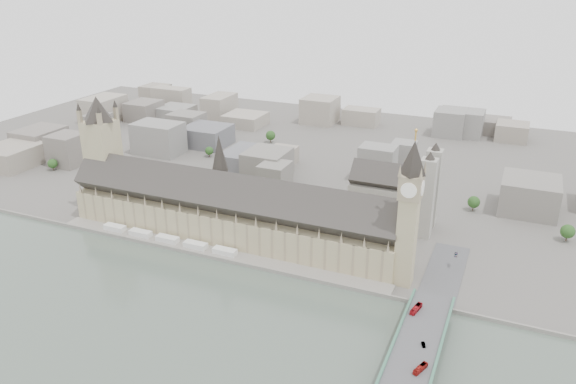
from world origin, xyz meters
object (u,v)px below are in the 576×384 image
at_px(palace_of_westminster, 229,212).
at_px(westminster_abbey, 395,196).
at_px(red_bus_south, 420,368).
at_px(red_bus_north, 416,309).
at_px(victoria_tower, 103,150).
at_px(car_approach, 456,254).
at_px(elizabeth_tower, 410,204).
at_px(westminster_bridge, 409,375).
at_px(car_silver, 423,344).

relative_size(palace_of_westminster, westminster_abbey, 3.90).
bearing_deg(red_bus_south, red_bus_north, 124.96).
distance_m(victoria_tower, car_approach, 293.15).
xyz_separation_m(elizabeth_tower, red_bus_south, (29.53, -96.08, -46.35)).
relative_size(victoria_tower, westminster_bridge, 0.31).
height_order(palace_of_westminster, westminster_abbey, westminster_abbey).
height_order(elizabeth_tower, red_bus_south, elizabeth_tower).
bearing_deg(car_approach, victoria_tower, 179.83).
xyz_separation_m(victoria_tower, red_bus_north, (277.18, -62.95, -43.26)).
bearing_deg(red_bus_north, victoria_tower, -179.97).
height_order(elizabeth_tower, westminster_bridge, elizabeth_tower).
bearing_deg(victoria_tower, car_approach, 3.04).
distance_m(red_bus_south, car_silver, 20.78).
distance_m(elizabeth_tower, westminster_bridge, 111.81).
bearing_deg(elizabeth_tower, car_silver, -70.11).
height_order(palace_of_westminster, red_bus_south, palace_of_westminster).
xyz_separation_m(victoria_tower, car_silver, (287.29, -93.43, -44.20)).
height_order(red_bus_north, car_approach, red_bus_north).
bearing_deg(elizabeth_tower, westminster_abbey, 107.29).
bearing_deg(car_approach, palace_of_westminster, -175.83).
bearing_deg(elizabeth_tower, palace_of_westminster, 175.15).
relative_size(car_silver, car_approach, 0.82).
height_order(palace_of_westminster, red_bus_north, palace_of_westminster).
bearing_deg(car_approach, red_bus_south, -93.15).
bearing_deg(red_bus_north, car_approach, 93.95).
height_order(elizabeth_tower, car_approach, elizabeth_tower).
bearing_deg(westminster_bridge, car_silver, 80.70).
relative_size(victoria_tower, westminster_abbey, 1.47).
distance_m(victoria_tower, car_silver, 305.31).
relative_size(red_bus_north, red_bus_south, 1.14).
bearing_deg(westminster_abbey, car_approach, -43.53).
xyz_separation_m(westminster_abbey, car_approach, (56.48, -53.65, -14.02)).
relative_size(westminster_abbey, red_bus_north, 5.58).
distance_m(elizabeth_tower, victoria_tower, 260.64).
relative_size(westminster_bridge, westminster_abbey, 4.78).
xyz_separation_m(palace_of_westminster, victoria_tower, (-122.00, 6.30, 32.50)).
height_order(westminster_abbey, car_silver, westminster_abbey).
distance_m(westminster_bridge, red_bus_north, 51.46).
xyz_separation_m(elizabeth_tower, car_approach, (29.40, 33.35, -47.03)).
height_order(westminster_abbey, red_bus_north, westminster_abbey).
distance_m(red_bus_north, red_bus_south, 52.60).
bearing_deg(westminster_bridge, elizabeth_tower, 104.11).
distance_m(palace_of_westminster, red_bus_north, 165.55).
relative_size(elizabeth_tower, westminster_abbey, 1.58).
distance_m(westminster_abbey, car_approach, 79.15).
bearing_deg(car_approach, westminster_abbey, 133.27).
bearing_deg(car_silver, car_approach, 67.03).
height_order(car_silver, car_approach, car_approach).
bearing_deg(red_bus_south, elizabeth_tower, 128.46).
distance_m(car_silver, car_approach, 108.80).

